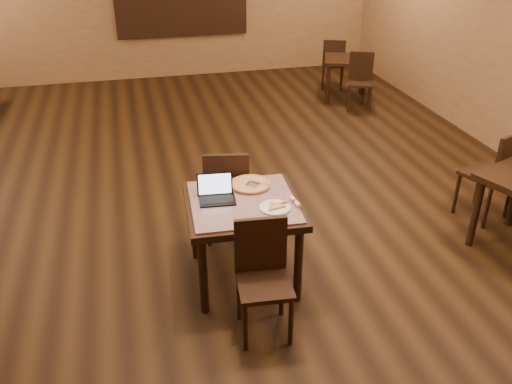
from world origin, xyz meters
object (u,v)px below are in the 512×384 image
object	(u,v)px
tiled_table	(243,212)
other_table_a_chair_near	(360,78)
laptop	(216,193)
other_table_a_chair_far	(333,61)
other_table_a	(347,65)
pizza_pan	(250,186)
other_table_c_chair_far	(496,171)
chair_main_near	(263,271)
chair_main_far	(227,191)

from	to	relation	value
tiled_table	other_table_a_chair_near	xyz separation A→B (m)	(2.74, 3.85, -0.17)
other_table_a_chair_near	laptop	bearing A→B (deg)	-107.05
other_table_a_chair_far	other_table_a	bearing A→B (deg)	114.02
laptop	other_table_a	xyz separation A→B (m)	(2.91, 4.26, -0.26)
pizza_pan	other_table_c_chair_far	bearing A→B (deg)	2.72
chair_main_near	other_table_a	distance (m)	5.67
other_table_a_chair_near	other_table_c_chair_far	xyz separation A→B (m)	(-0.08, -3.49, 0.06)
chair_main_far	other_table_a_chair_near	xyz separation A→B (m)	(2.75, 3.23, -0.05)
other_table_a_chair_far	chair_main_far	bearing A→B (deg)	78.55
other_table_a	pizza_pan	bearing A→B (deg)	-101.18
laptop	pizza_pan	world-z (taller)	laptop
chair_main_near	other_table_a	size ratio (longest dim) A/B	0.98
pizza_pan	other_table_a	bearing A→B (deg)	57.85
chair_main_near	laptop	xyz separation A→B (m)	(-0.21, 0.72, 0.31)
chair_main_far	other_table_a	world-z (taller)	chair_main_far
other_table_a_chair_far	other_table_c_chair_far	xyz separation A→B (m)	(-0.03, -4.51, 0.06)
laptop	other_table_a	size ratio (longest dim) A/B	0.34
chair_main_far	other_table_c_chair_far	distance (m)	2.68
chair_main_near	other_table_c_chair_far	bearing A→B (deg)	25.24
chair_main_near	tiled_table	bearing A→B (deg)	95.53
chair_main_far	other_table_a_chair_far	distance (m)	5.03
laptop	other_table_a	bearing A→B (deg)	61.21
laptop	other_table_c_chair_far	bearing A→B (deg)	10.79
chair_main_far	other_table_a_chair_near	world-z (taller)	chair_main_far
pizza_pan	other_table_a	size ratio (longest dim) A/B	0.40
pizza_pan	other_table_a_chair_near	world-z (taller)	other_table_a_chair_near
pizza_pan	chair_main_near	bearing A→B (deg)	-97.49
chair_main_far	laptop	distance (m)	0.62
other_table_c_chair_far	laptop	bearing A→B (deg)	-15.25
laptop	other_table_a	distance (m)	5.17
chair_main_near	other_table_a_chair_near	world-z (taller)	chair_main_near
chair_main_far	other_table_a_chair_near	distance (m)	4.25
chair_main_near	laptop	size ratio (longest dim) A/B	2.92
other_table_a	other_table_c_chair_far	bearing A→B (deg)	-69.82
other_table_a	other_table_c_chair_far	distance (m)	4.00
tiled_table	other_table_c_chair_far	size ratio (longest dim) A/B	0.99
chair_main_near	chair_main_far	xyz separation A→B (m)	(-0.02, 1.24, 0.03)
chair_main_near	chair_main_far	size ratio (longest dim) A/B	0.95
chair_main_near	chair_main_far	distance (m)	1.24
other_table_c_chair_far	tiled_table	bearing A→B (deg)	-12.80
pizza_pan	other_table_a_chair_far	world-z (taller)	other_table_a_chair_far
chair_main_far	other_table_c_chair_far	world-z (taller)	other_table_c_chair_far
laptop	other_table_a_chair_near	distance (m)	4.78
other_table_a	laptop	bearing A→B (deg)	-103.34
laptop	chair_main_near	bearing A→B (deg)	-68.41
other_table_a	other_table_a_chair_near	xyz separation A→B (m)	(0.03, -0.51, -0.07)
tiled_table	laptop	distance (m)	0.27
other_table_a_chair_near	pizza_pan	bearing A→B (deg)	-104.95
chair_main_far	pizza_pan	world-z (taller)	chair_main_far
chair_main_near	other_table_a_chair_far	world-z (taller)	chair_main_near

